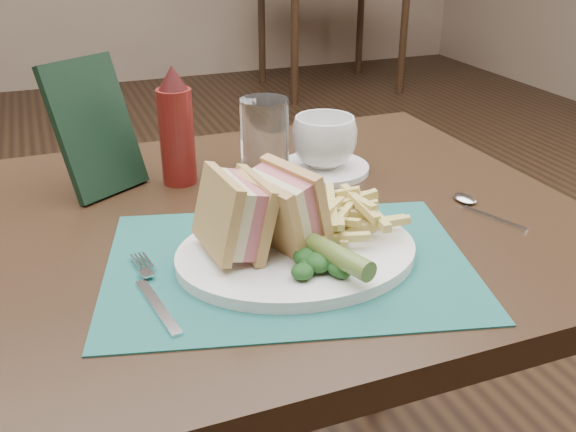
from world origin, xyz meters
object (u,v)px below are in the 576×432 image
Objects in this scene: plate at (297,253)px; coffee_cup at (324,142)px; ketchup_bottle at (176,126)px; table_bg_right at (330,33)px; check_presenter at (95,127)px; sandwich_half_a at (218,217)px; placemat at (288,264)px; saucer at (324,168)px; drinking_glass at (265,139)px; sandwich_half_b at (270,212)px; table_main at (268,415)px.

plate is 2.84× the size of coffee_cup.
table_bg_right is at bearing 61.39° from ketchup_bottle.
check_presenter is (-1.84, -3.14, 0.47)m from table_bg_right.
sandwich_half_a is 0.29m from ketchup_bottle.
sandwich_half_a is 0.55× the size of ketchup_bottle.
sandwich_half_a is 0.35m from coffee_cup.
check_presenter reaches higher than placemat.
table_bg_right is at bearing 65.02° from saucer.
check_presenter is (-0.10, 0.30, 0.03)m from sandwich_half_a.
sandwich_half_b is at bearing -107.92° from drinking_glass.
ketchup_bottle reaches higher than coffee_cup.
ketchup_bottle is at bearing 80.62° from sandwich_half_b.
ketchup_bottle is 0.91× the size of check_presenter.
coffee_cup is (0.17, 0.27, 0.05)m from placemat.
coffee_cup is (0.15, 0.12, 0.43)m from table_main.
saucer is 0.05m from coffee_cup.
table_bg_right is 4.39× the size of check_presenter.
saucer is (0.15, 0.26, -0.00)m from plate.
table_main is 0.41m from plate.
plate is at bearing -115.41° from table_bg_right.
table_bg_right is 3.55m from coffee_cup.
table_bg_right is at bearing 63.75° from table_main.
plate is at bearing -14.26° from sandwich_half_a.
saucer is at bearing 0.00° from coffee_cup.
check_presenter is at bearing 103.72° from sandwich_half_a.
ketchup_bottle is (-0.08, 0.30, 0.08)m from plate.
placemat is at bearing -121.92° from saucer.
table_main is at bearing 91.65° from plate.
saucer is (0.18, 0.25, -0.06)m from sandwich_half_b.
table_bg_right is 3.67m from check_presenter.
coffee_cup reaches higher than table_main.
saucer is (0.25, 0.25, -0.06)m from sandwich_half_a.
check_presenter reaches higher than saucer.
table_bg_right is at bearing 65.02° from coffee_cup.
drinking_glass is (0.05, 0.27, 0.06)m from plate.
placemat is 0.29m from drinking_glass.
saucer is 0.73× the size of check_presenter.
drinking_glass reaches higher than sandwich_half_a.
table_main is at bearing -62.31° from ketchup_bottle.
sandwich_half_a is 1.01× the size of sandwich_half_b.
sandwich_half_a is at bearing -92.99° from ketchup_bottle.
coffee_cup is at bearing 0.00° from saucer.
sandwich_half_a is (-0.08, 0.02, 0.07)m from placemat.
coffee_cup reaches higher than saucer.
placemat is 0.39m from check_presenter.
saucer is 1.15× the size of drinking_glass.
drinking_glass is at bearing 54.63° from sandwich_half_a.
drinking_glass is at bearing -116.50° from table_bg_right.
sandwich_half_b is (-0.02, 0.01, 0.07)m from placemat.
ketchup_bottle is at bearing 170.22° from saucer.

